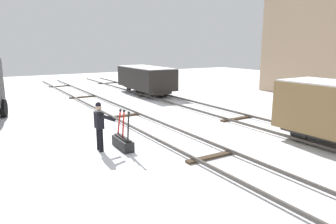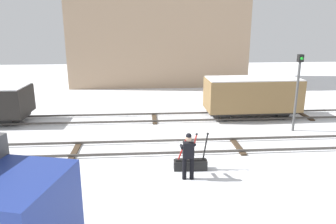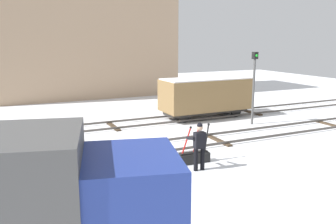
{
  "view_description": "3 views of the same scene",
  "coord_description": "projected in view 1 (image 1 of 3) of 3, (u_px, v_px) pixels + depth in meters",
  "views": [
    {
      "loc": [
        10.79,
        -6.13,
        3.53
      ],
      "look_at": [
        -0.26,
        0.66,
        0.75
      ],
      "focal_mm": 32.93,
      "sensor_mm": 36.0,
      "label": 1
    },
    {
      "loc": [
        -0.53,
        -13.11,
        5.33
      ],
      "look_at": [
        0.59,
        1.98,
        1.12
      ],
      "focal_mm": 34.74,
      "sensor_mm": 36.0,
      "label": 2
    },
    {
      "loc": [
        -5.04,
        -13.15,
        4.49
      ],
      "look_at": [
        1.22,
        0.37,
        1.46
      ],
      "focal_mm": 38.47,
      "sensor_mm": 36.0,
      "label": 3
    }
  ],
  "objects": [
    {
      "name": "track_main_line",
      "position": [
        158.0,
        130.0,
        12.84
      ],
      "size": [
        44.0,
        1.94,
        0.18
      ],
      "color": "#4C4742",
      "rests_on": "ground_plane"
    },
    {
      "name": "track_siding_near",
      "position": [
        237.0,
        117.0,
        15.14
      ],
      "size": [
        44.0,
        1.94,
        0.18
      ],
      "color": "#4C4742",
      "rests_on": "ground_plane"
    },
    {
      "name": "freight_car_back_track",
      "position": [
        146.0,
        78.0,
        22.94
      ],
      "size": [
        5.7,
        2.4,
        2.03
      ],
      "rotation": [
        0.0,
        0.0,
        -0.03
      ],
      "color": "#2D2B28",
      "rests_on": "ground_plane"
    },
    {
      "name": "switch_lever_frame",
      "position": [
        123.0,
        142.0,
        10.81
      ],
      "size": [
        1.29,
        0.39,
        1.44
      ],
      "rotation": [
        0.0,
        0.0,
        -0.03
      ],
      "color": "black",
      "rests_on": "ground_plane"
    },
    {
      "name": "ground_plane",
      "position": [
        158.0,
        132.0,
        12.86
      ],
      "size": [
        60.0,
        60.0,
        0.0
      ],
      "primitive_type": "plane",
      "color": "white"
    },
    {
      "name": "rail_worker",
      "position": [
        100.0,
        124.0,
        10.45
      ],
      "size": [
        0.54,
        0.67,
        1.7
      ],
      "rotation": [
        0.0,
        0.0,
        -0.03
      ],
      "color": "black",
      "rests_on": "ground_plane"
    }
  ]
}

